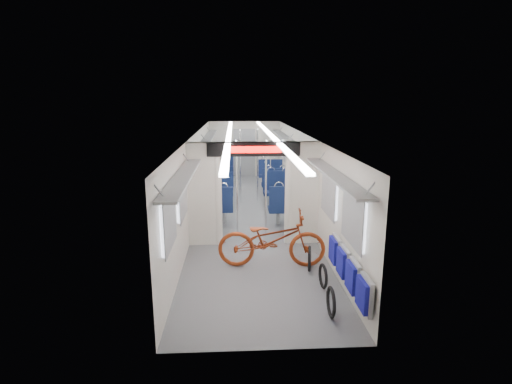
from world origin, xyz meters
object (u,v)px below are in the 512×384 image
at_px(bike_hoop_b, 323,277).
at_px(stanchion_near_left, 237,189).
at_px(stanchion_near_right, 266,190).
at_px(seat_bay_near_right, 283,194).
at_px(seat_bay_near_left, 216,195).
at_px(bicycle, 272,239).
at_px(flip_bench, 348,270).
at_px(bike_hoop_c, 309,260).
at_px(bike_hoop_a, 331,304).
at_px(seat_bay_far_right, 273,176).
at_px(stanchion_far_right, 257,166).
at_px(seat_bay_far_left, 220,174).
at_px(stanchion_far_left, 241,167).

relative_size(bike_hoop_b, stanchion_near_left, 0.19).
bearing_deg(stanchion_near_right, seat_bay_near_right, 71.51).
bearing_deg(seat_bay_near_left, bicycle, -71.53).
xyz_separation_m(flip_bench, bike_hoop_b, (-0.26, 0.54, -0.38)).
relative_size(flip_bench, seat_bay_near_left, 0.95).
distance_m(bike_hoop_c, stanchion_near_left, 2.61).
bearing_deg(bike_hoop_a, flip_bench, 48.11).
relative_size(bike_hoop_a, seat_bay_far_right, 0.23).
height_order(flip_bench, stanchion_far_right, stanchion_far_right).
xyz_separation_m(seat_bay_far_right, stanchion_near_left, (-1.30, -4.78, 0.61)).
distance_m(flip_bench, seat_bay_far_right, 8.08).
bearing_deg(seat_bay_far_left, stanchion_near_right, -76.20).
bearing_deg(seat_bay_near_left, bike_hoop_b, -66.44).
relative_size(seat_bay_far_right, stanchion_near_right, 0.89).
bearing_deg(bike_hoop_c, flip_bench, -73.76).
bearing_deg(bike_hoop_c, stanchion_far_right, 97.22).
height_order(bike_hoop_a, bike_hoop_c, bike_hoop_c).
height_order(bike_hoop_a, stanchion_near_left, stanchion_near_left).
relative_size(bicycle, seat_bay_near_left, 0.94).
height_order(seat_bay_near_left, seat_bay_near_right, seat_bay_near_right).
distance_m(bike_hoop_c, stanchion_far_left, 5.43).
relative_size(bike_hoop_c, stanchion_near_right, 0.21).
distance_m(seat_bay_far_right, stanchion_near_left, 4.99).
height_order(bike_hoop_c, stanchion_near_left, stanchion_near_left).
relative_size(bike_hoop_a, bike_hoop_b, 1.08).
xyz_separation_m(bicycle, bike_hoop_b, (0.80, -0.98, -0.35)).
distance_m(seat_bay_near_right, seat_bay_far_left, 3.68).
xyz_separation_m(stanchion_near_left, stanchion_far_left, (0.13, 3.19, 0.00)).
bearing_deg(stanchion_far_right, flip_bench, -81.03).
bearing_deg(seat_bay_far_left, bike_hoop_c, -74.71).
height_order(bike_hoop_b, seat_bay_near_right, seat_bay_near_right).
distance_m(seat_bay_near_left, stanchion_near_right, 2.39).
xyz_separation_m(bicycle, stanchion_near_left, (-0.65, 1.76, 0.60)).
bearing_deg(flip_bench, seat_bay_near_right, 94.68).
bearing_deg(stanchion_near_right, stanchion_far_right, 90.00).
bearing_deg(seat_bay_far_left, stanchion_far_left, -68.80).
distance_m(bike_hoop_b, seat_bay_far_right, 7.53).
distance_m(seat_bay_far_right, stanchion_near_right, 4.91).
bearing_deg(flip_bench, stanchion_near_right, 107.94).
xyz_separation_m(flip_bench, seat_bay_far_right, (-0.42, 8.07, -0.04)).
distance_m(flip_bench, seat_bay_far_left, 8.60).
relative_size(bike_hoop_c, stanchion_far_left, 0.21).
bearing_deg(stanchion_far_left, bike_hoop_c, -76.86).
height_order(flip_bench, bike_hoop_a, flip_bench).
bearing_deg(flip_bench, stanchion_far_left, 103.75).
bearing_deg(bicycle, stanchion_near_right, 2.86).
distance_m(bike_hoop_a, stanchion_near_right, 3.81).
height_order(flip_bench, seat_bay_near_right, seat_bay_near_right).
bearing_deg(flip_bench, seat_bay_far_left, 105.43).
height_order(bike_hoop_b, bike_hoop_c, bike_hoop_c).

